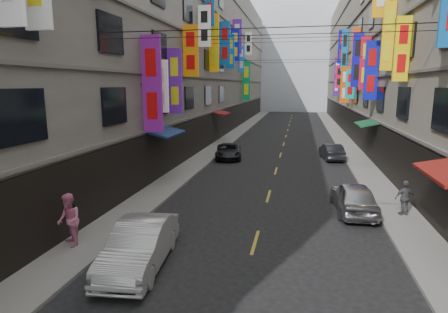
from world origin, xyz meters
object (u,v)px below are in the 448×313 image
at_px(car_left_mid, 140,245).
at_px(car_left_far, 228,151).
at_px(pedestrian_lfar, 69,220).
at_px(scooter_far_right, 343,196).
at_px(pedestrian_rfar, 405,198).
at_px(car_right_far, 331,152).
at_px(car_right_mid, 354,197).

bearing_deg(car_left_mid, car_left_far, 86.15).
bearing_deg(car_left_far, pedestrian_lfar, -107.31).
bearing_deg(car_left_mid, scooter_far_right, 42.16).
distance_m(scooter_far_right, pedestrian_rfar, 2.79).
bearing_deg(car_left_far, scooter_far_right, -63.50).
relative_size(car_left_far, car_right_far, 1.11).
relative_size(car_right_far, pedestrian_rfar, 2.43).
relative_size(car_left_far, car_right_mid, 1.00).
bearing_deg(car_right_mid, pedestrian_lfar, 27.16).
bearing_deg(scooter_far_right, car_right_mid, 105.32).
bearing_deg(car_left_far, car_left_mid, -97.71).
distance_m(car_left_far, pedestrian_lfar, 17.75).
distance_m(car_left_mid, car_right_mid, 10.07).
xyz_separation_m(car_right_mid, car_right_far, (0.00, 12.73, -0.10)).
bearing_deg(scooter_far_right, car_left_far, -56.97).
distance_m(car_left_far, pedestrian_rfar, 15.54).
bearing_deg(pedestrian_rfar, car_left_mid, 18.30).
bearing_deg(pedestrian_rfar, scooter_far_right, -43.78).
bearing_deg(scooter_far_right, pedestrian_rfar, 149.42).
bearing_deg(pedestrian_lfar, car_right_far, 103.85).
distance_m(car_right_mid, pedestrian_rfar, 2.14).
height_order(car_left_mid, pedestrian_lfar, pedestrian_lfar).
distance_m(car_left_far, car_right_mid, 14.03).
bearing_deg(scooter_far_right, car_left_mid, 44.84).
xyz_separation_m(car_right_mid, pedestrian_rfar, (2.11, -0.27, 0.18)).
xyz_separation_m(car_left_mid, car_right_far, (7.40, 19.55, -0.11)).
bearing_deg(scooter_far_right, car_right_far, -94.67).
bearing_deg(pedestrian_rfar, car_right_far, -97.03).
xyz_separation_m(car_left_mid, pedestrian_lfar, (-2.99, 0.76, 0.34)).
height_order(car_right_far, pedestrian_lfar, pedestrian_lfar).
xyz_separation_m(car_left_mid, pedestrian_rfar, (9.51, 6.55, 0.16)).
relative_size(scooter_far_right, car_right_mid, 0.43).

